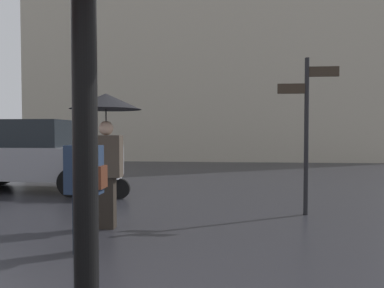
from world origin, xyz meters
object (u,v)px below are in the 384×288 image
at_px(pedestrian_with_umbrella, 106,120).
at_px(street_signpost, 307,120).
at_px(parked_scooter, 99,174).
at_px(parked_car_left, 30,154).
at_px(pedestrian_with_bag, 85,183).

relative_size(pedestrian_with_umbrella, street_signpost, 0.74).
bearing_deg(parked_scooter, parked_car_left, 137.13).
bearing_deg(parked_car_left, parked_scooter, 156.76).
relative_size(pedestrian_with_umbrella, parked_car_left, 0.48).
distance_m(pedestrian_with_bag, street_signpost, 4.04).
height_order(parked_scooter, street_signpost, street_signpost).
bearing_deg(parked_car_left, street_signpost, 162.37).
distance_m(parked_scooter, street_signpost, 4.64).
relative_size(pedestrian_with_bag, street_signpost, 0.54).
xyz_separation_m(pedestrian_with_bag, street_signpost, (3.22, 2.29, 0.85)).
relative_size(parked_scooter, street_signpost, 0.47).
distance_m(pedestrian_with_umbrella, parked_car_left, 4.69).
height_order(parked_car_left, street_signpost, street_signpost).
distance_m(parked_scooter, parked_car_left, 2.42).
bearing_deg(pedestrian_with_bag, pedestrian_with_umbrella, 102.76).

